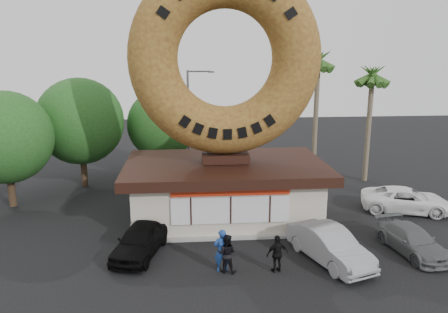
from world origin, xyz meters
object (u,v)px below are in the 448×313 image
at_px(street_lamp, 190,116).
at_px(car_grey, 412,240).
at_px(person_center, 227,253).
at_px(person_left, 222,250).
at_px(donut_shop, 225,188).
at_px(car_white, 406,200).
at_px(giant_donut, 225,59).
at_px(person_right, 277,254).
at_px(car_black, 140,240).
at_px(car_silver, 329,245).

relative_size(street_lamp, car_grey, 1.89).
bearing_deg(person_center, person_left, -13.23).
relative_size(donut_shop, car_white, 2.17).
bearing_deg(giant_donut, donut_shop, -90.00).
bearing_deg(car_grey, giant_donut, 138.80).
distance_m(person_left, person_right, 2.41).
relative_size(donut_shop, car_grey, 2.64).
distance_m(person_right, car_black, 6.47).
relative_size(person_left, car_white, 0.37).
height_order(person_center, person_right, person_center).
relative_size(person_left, person_right, 1.14).
height_order(street_lamp, car_black, street_lamp).
distance_m(car_black, car_grey, 12.89).
bearing_deg(donut_shop, person_right, -75.92).
height_order(street_lamp, person_center, street_lamp).
bearing_deg(donut_shop, person_left, -96.43).
relative_size(street_lamp, car_white, 1.55).
bearing_deg(person_left, car_white, -159.25).
xyz_separation_m(giant_donut, person_left, (-0.72, -6.38, -8.02)).
bearing_deg(donut_shop, person_center, -94.53).
xyz_separation_m(person_left, car_grey, (9.16, 1.02, -0.34)).
relative_size(giant_donut, car_black, 2.40).
height_order(giant_donut, car_silver, giant_donut).
xyz_separation_m(donut_shop, person_left, (-0.72, -6.37, -0.81)).
distance_m(street_lamp, person_right, 17.43).
relative_size(giant_donut, car_silver, 2.18).
relative_size(person_center, car_white, 0.33).
xyz_separation_m(person_left, person_center, (0.20, -0.12, -0.10)).
bearing_deg(car_grey, car_white, 56.94).
height_order(giant_donut, street_lamp, giant_donut).
bearing_deg(person_right, car_black, -32.29).
bearing_deg(donut_shop, car_silver, -54.26).
xyz_separation_m(car_silver, car_white, (6.63, 5.89, -0.06)).
distance_m(car_silver, car_grey, 4.25).
distance_m(street_lamp, car_white, 16.62).
xyz_separation_m(car_grey, car_white, (2.42, 5.36, 0.10)).
xyz_separation_m(donut_shop, giant_donut, (0.00, 0.02, 7.21)).
bearing_deg(car_silver, car_white, 21.98).
bearing_deg(giant_donut, person_right, -75.95).
xyz_separation_m(person_right, car_silver, (2.56, 0.78, -0.06)).
relative_size(street_lamp, car_black, 1.85).
distance_m(giant_donut, car_black, 10.38).
height_order(giant_donut, car_black, giant_donut).
xyz_separation_m(person_left, car_black, (-3.70, 1.89, -0.22)).
distance_m(donut_shop, person_center, 6.57).
height_order(donut_shop, car_grey, donut_shop).
height_order(person_left, car_silver, person_left).
distance_m(donut_shop, car_silver, 7.31).
relative_size(giant_donut, person_right, 6.15).
bearing_deg(car_silver, person_left, 165.96).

